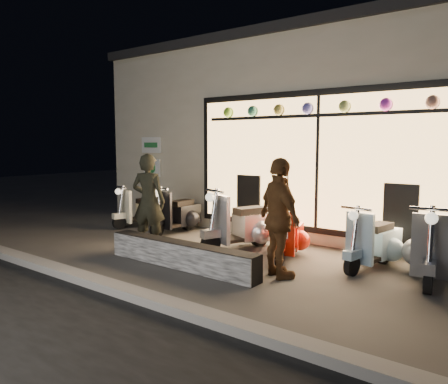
{
  "coord_description": "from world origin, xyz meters",
  "views": [
    {
      "loc": [
        4.28,
        -5.45,
        1.93
      ],
      "look_at": [
        -0.34,
        0.6,
        1.05
      ],
      "focal_mm": 35.0,
      "sensor_mm": 36.0,
      "label": 1
    }
  ],
  "objects_px": {
    "scooter_red": "(289,236)",
    "man": "(149,201)",
    "woman": "(279,218)",
    "scooter_silver": "(247,225)",
    "graffiti_barrier": "(181,255)"
  },
  "relations": [
    {
      "from": "scooter_red",
      "to": "man",
      "type": "bearing_deg",
      "value": -172.59
    },
    {
      "from": "woman",
      "to": "man",
      "type": "bearing_deg",
      "value": 30.18
    },
    {
      "from": "man",
      "to": "woman",
      "type": "xyz_separation_m",
      "value": [
        2.75,
        -0.07,
        -0.0
      ]
    },
    {
      "from": "scooter_silver",
      "to": "man",
      "type": "distance_m",
      "value": 1.84
    },
    {
      "from": "scooter_silver",
      "to": "man",
      "type": "xyz_separation_m",
      "value": [
        -1.41,
        -1.09,
        0.43
      ]
    },
    {
      "from": "man",
      "to": "woman",
      "type": "relative_size",
      "value": 1.01
    },
    {
      "from": "graffiti_barrier",
      "to": "scooter_red",
      "type": "relative_size",
      "value": 2.26
    },
    {
      "from": "graffiti_barrier",
      "to": "man",
      "type": "distance_m",
      "value": 1.57
    },
    {
      "from": "scooter_silver",
      "to": "woman",
      "type": "bearing_deg",
      "value": -20.16
    },
    {
      "from": "scooter_red",
      "to": "scooter_silver",
      "type": "bearing_deg",
      "value": 159.48
    },
    {
      "from": "graffiti_barrier",
      "to": "scooter_red",
      "type": "xyz_separation_m",
      "value": [
        0.98,
        1.6,
        0.15
      ]
    },
    {
      "from": "scooter_silver",
      "to": "woman",
      "type": "height_order",
      "value": "woman"
    },
    {
      "from": "scooter_silver",
      "to": "scooter_red",
      "type": "xyz_separation_m",
      "value": [
        0.88,
        -0.06,
        -0.07
      ]
    },
    {
      "from": "man",
      "to": "graffiti_barrier",
      "type": "bearing_deg",
      "value": 135.87
    },
    {
      "from": "graffiti_barrier",
      "to": "scooter_silver",
      "type": "distance_m",
      "value": 1.67
    }
  ]
}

